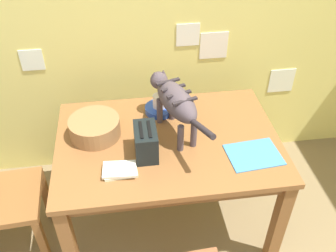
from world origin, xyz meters
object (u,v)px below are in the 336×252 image
Objects in this scene: toaster at (146,142)px; coffee_mug at (160,101)px; cat at (175,100)px; book_stack at (120,170)px; dining_table at (168,150)px; magazine at (254,155)px; wicker_basket at (95,127)px; saucer_bowl at (159,109)px.

coffee_mug is at bearing 71.95° from toaster.
cat is 3.57× the size of book_stack.
toaster is (-0.18, -0.17, -0.14)m from cat.
dining_table is 4.49× the size of magazine.
dining_table is 0.24m from toaster.
dining_table is 1.95× the size of cat.
coffee_mug reaches higher than wicker_basket.
book_stack is (-0.27, -0.50, -0.06)m from coffee_mug.
cat is 0.53m from magazine.
cat is 0.30m from saucer_bowl.
magazine is at bearing -23.37° from dining_table.
saucer_bowl is 0.44m from wicker_basket.
coffee_mug is 0.62× the size of toaster.
dining_table is 0.50m from magazine.
cat is at bearing -72.45° from saucer_bowl.
cat is 2.30× the size of magazine.
book_stack reaches higher than dining_table.
magazine is (0.46, -0.47, -0.08)m from coffee_mug.
coffee_mug reaches higher than book_stack.
magazine reaches higher than dining_table.
saucer_bowl is at bearing 129.94° from magazine.
coffee_mug is (-0.06, 0.20, -0.14)m from cat.
toaster is (0.28, -0.20, 0.03)m from wicker_basket.
toaster is (-0.59, 0.09, 0.08)m from magazine.
coffee_mug is at bearing 92.69° from dining_table.
magazine is at bearing 2.26° from book_stack.
cat reaches higher than dining_table.
toaster is (-0.12, -0.38, 0.07)m from saucer_bowl.
toaster is (-0.14, -0.10, 0.17)m from dining_table.
wicker_basket is at bearing 166.65° from dining_table.
book_stack reaches higher than magazine.
dining_table is at bearing -87.31° from coffee_mug.
saucer_bowl is (-0.02, 0.27, 0.11)m from dining_table.
book_stack is 0.35m from wicker_basket.
wicker_basket reaches higher than book_stack.
wicker_basket is (-0.46, 0.03, -0.17)m from cat.
wicker_basket is at bearing 159.02° from cat.
wicker_basket is at bearing -156.34° from coffee_mug.
wicker_basket is (-0.13, 0.32, 0.04)m from book_stack.
magazine is (0.40, -0.27, -0.22)m from cat.
wicker_basket is at bearing 156.33° from magazine.
dining_table is at bearing 36.75° from toaster.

